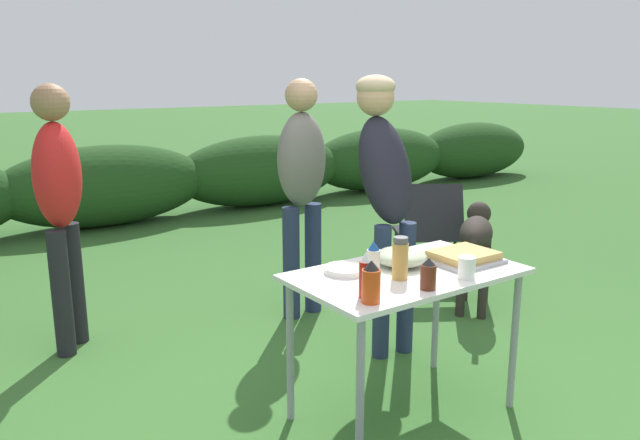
{
  "coord_description": "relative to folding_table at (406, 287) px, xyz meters",
  "views": [
    {
      "loc": [
        -1.96,
        -2.09,
        1.65
      ],
      "look_at": [
        -0.09,
        0.59,
        0.89
      ],
      "focal_mm": 35.0,
      "sensor_mm": 36.0,
      "label": 1
    }
  ],
  "objects": [
    {
      "name": "ground_plane",
      "position": [
        0.0,
        0.0,
        -0.66
      ],
      "size": [
        60.0,
        60.0,
        0.0
      ],
      "primitive_type": "plane",
      "color": "#336028"
    },
    {
      "name": "shrub_hedge",
      "position": [
        0.0,
        4.92,
        -0.21
      ],
      "size": [
        14.4,
        0.9,
        0.9
      ],
      "color": "#1E4219",
      "rests_on": "ground"
    },
    {
      "name": "folding_table",
      "position": [
        0.0,
        0.0,
        0.0
      ],
      "size": [
        1.1,
        0.64,
        0.74
      ],
      "color": "silver",
      "rests_on": "ground"
    },
    {
      "name": "food_tray",
      "position": [
        0.34,
        -0.05,
        0.1
      ],
      "size": [
        0.33,
        0.29,
        0.06
      ],
      "color": "#9E9EA3",
      "rests_on": "folding_table"
    },
    {
      "name": "plate_stack",
      "position": [
        -0.25,
        0.15,
        0.09
      ],
      "size": [
        0.2,
        0.2,
        0.03
      ],
      "primitive_type": "cylinder",
      "color": "white",
      "rests_on": "folding_table"
    },
    {
      "name": "mixing_bowl",
      "position": [
        0.04,
        0.09,
        0.12
      ],
      "size": [
        0.25,
        0.25,
        0.09
      ],
      "primitive_type": "ellipsoid",
      "color": "#ADBC99",
      "rests_on": "folding_table"
    },
    {
      "name": "paper_cup_stack",
      "position": [
        0.15,
        -0.24,
        0.13
      ],
      "size": [
        0.08,
        0.08,
        0.1
      ],
      "primitive_type": "cylinder",
      "color": "white",
      "rests_on": "folding_table"
    },
    {
      "name": "mayo_bottle",
      "position": [
        -0.23,
        -0.03,
        0.17
      ],
      "size": [
        0.06,
        0.06,
        0.19
      ],
      "color": "silver",
      "rests_on": "folding_table"
    },
    {
      "name": "bbq_sauce_bottle",
      "position": [
        -0.1,
        -0.24,
        0.14
      ],
      "size": [
        0.07,
        0.07,
        0.14
      ],
      "color": "#562314",
      "rests_on": "folding_table"
    },
    {
      "name": "hot_sauce_bottle",
      "position": [
        -0.41,
        -0.23,
        0.16
      ],
      "size": [
        0.08,
        0.08,
        0.18
      ],
      "color": "#CC4214",
      "rests_on": "folding_table"
    },
    {
      "name": "ketchup_bottle",
      "position": [
        -0.38,
        -0.16,
        0.17
      ],
      "size": [
        0.06,
        0.06,
        0.2
      ],
      "color": "red",
      "rests_on": "folding_table"
    },
    {
      "name": "spice_jar",
      "position": [
        -0.1,
        -0.07,
        0.17
      ],
      "size": [
        0.07,
        0.07,
        0.2
      ],
      "color": "#B2893D",
      "rests_on": "folding_table"
    },
    {
      "name": "standing_person_in_navy_coat",
      "position": [
        0.43,
        0.67,
        0.41
      ],
      "size": [
        0.37,
        0.49,
        1.65
      ],
      "rotation": [
        0.0,
        0.0,
        -0.13
      ],
      "color": "#232D4C",
      "rests_on": "ground"
    },
    {
      "name": "standing_person_with_beanie",
      "position": [
        -1.16,
        1.74,
        0.31
      ],
      "size": [
        0.41,
        0.44,
        1.61
      ],
      "rotation": [
        0.0,
        0.0,
        0.94
      ],
      "color": "black",
      "rests_on": "ground"
    },
    {
      "name": "standing_person_in_gray_fleece",
      "position": [
        0.32,
        1.4,
        0.32
      ],
      "size": [
        0.4,
        0.31,
        1.63
      ],
      "rotation": [
        0.0,
        0.0,
        0.13
      ],
      "color": "#232D4C",
      "rests_on": "ground"
    },
    {
      "name": "dog",
      "position": [
        1.42,
        0.81,
        -0.15
      ],
      "size": [
        0.68,
        0.56,
        0.73
      ],
      "rotation": [
        0.0,
        0.0,
        -0.9
      ],
      "color": "#28231E",
      "rests_on": "ground"
    },
    {
      "name": "camp_chair_green_behind_table",
      "position": [
        1.54,
        1.41,
        -0.2
      ],
      "size": [
        0.7,
        0.74,
        0.83
      ],
      "rotation": [
        0.0,
        0.0,
        -0.55
      ],
      "color": "#232328",
      "rests_on": "ground"
    }
  ]
}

